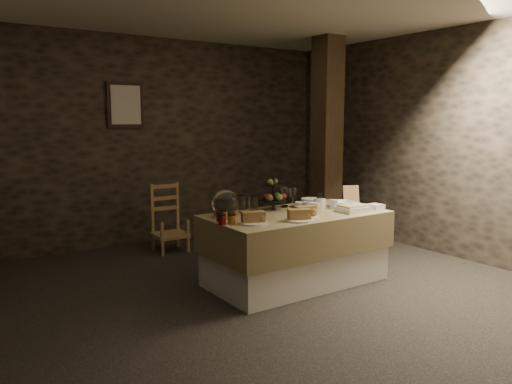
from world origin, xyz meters
TOP-DOWN VIEW (x-y plane):
  - ground_plane at (0.00, 0.00)m, footprint 5.50×5.00m
  - room_shell at (0.00, 0.00)m, footprint 5.52×5.02m
  - buffet_table at (0.66, 0.12)m, footprint 1.73×0.92m
  - chair at (0.13, 1.92)m, footprint 0.39×0.38m
  - timber_column at (2.04, 1.24)m, footprint 0.30×0.30m
  - framed_picture at (-0.15, 2.47)m, footprint 0.45×0.04m
  - plate_stack_a at (0.95, 0.25)m, footprint 0.19×0.19m
  - plate_stack_b at (1.03, 0.25)m, footprint 0.20×0.20m
  - cutlery_holder at (0.93, 0.10)m, footprint 0.10×0.10m
  - cup_a at (0.79, 0.08)m, footprint 0.17×0.17m
  - cup_b at (0.82, 0.04)m, footprint 0.12×0.12m
  - mug_c at (0.74, 0.17)m, footprint 0.09×0.09m
  - mug_d at (1.13, 0.10)m, footprint 0.08×0.08m
  - bowl at (1.27, 0.14)m, footprint 0.30×0.30m
  - cake_dome at (0.02, 0.37)m, footprint 0.26×0.26m
  - fruit_stand at (0.60, 0.39)m, footprint 0.25×0.25m
  - bread_platter_left at (0.05, -0.04)m, footprint 0.26×0.26m
  - bread_platter_center at (0.46, -0.17)m, footprint 0.26×0.26m
  - bread_platter_right at (0.60, -0.09)m, footprint 0.26×0.26m
  - jam_jars at (-0.13, 0.14)m, footprint 0.18×0.26m
  - tart_dish at (1.17, -0.13)m, footprint 0.30×0.22m
  - square_dish at (1.47, -0.14)m, footprint 0.14×0.14m
  - menu_frame at (1.46, 0.19)m, footprint 0.18×0.14m
  - storage_jar_a at (0.26, 0.49)m, footprint 0.10×0.10m
  - storage_jar_b at (0.41, 0.49)m, footprint 0.09×0.09m

SIDE VIEW (x-z plane):
  - ground_plane at x=0.00m, z-range -0.01..0.01m
  - chair at x=0.13m, z-range 0.04..0.67m
  - buffet_table at x=0.66m, z-range 0.05..0.74m
  - square_dish at x=1.47m, z-range 0.69..0.73m
  - bowl at x=1.27m, z-range 0.69..0.74m
  - tart_dish at x=1.17m, z-range 0.68..0.75m
  - jam_jars at x=-0.13m, z-range 0.69..0.76m
  - bread_platter_left at x=0.05m, z-range 0.67..0.78m
  - bread_platter_center at x=0.46m, z-range 0.67..0.78m
  - bread_platter_right at x=0.60m, z-range 0.67..0.78m
  - plate_stack_b at x=1.03m, z-range 0.69..0.77m
  - mug_d at x=1.13m, z-range 0.69..0.78m
  - mug_c at x=0.74m, z-range 0.69..0.78m
  - cup_b at x=0.82m, z-range 0.69..0.79m
  - plate_stack_a at x=0.95m, z-range 0.69..0.79m
  - cup_a at x=0.79m, z-range 0.69..0.79m
  - cutlery_holder at x=0.93m, z-range 0.69..0.81m
  - storage_jar_b at x=0.41m, z-range 0.69..0.83m
  - storage_jar_a at x=0.26m, z-range 0.69..0.85m
  - menu_frame at x=1.46m, z-range 0.67..0.88m
  - cake_dome at x=0.02m, z-range 0.66..0.92m
  - fruit_stand at x=0.60m, z-range 0.65..1.00m
  - timber_column at x=2.04m, z-range 0.00..2.60m
  - room_shell at x=0.00m, z-range 0.26..2.86m
  - framed_picture at x=-0.15m, z-range 1.47..2.02m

